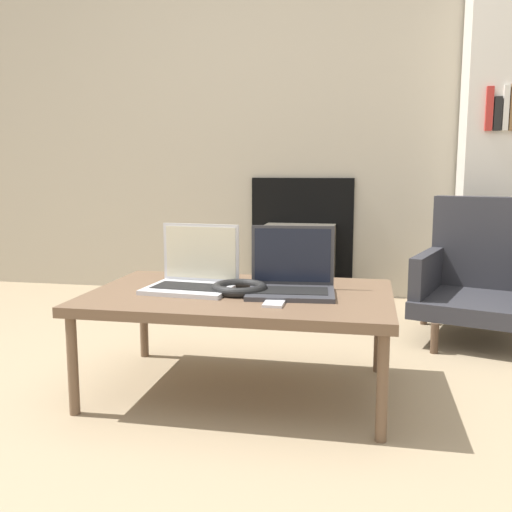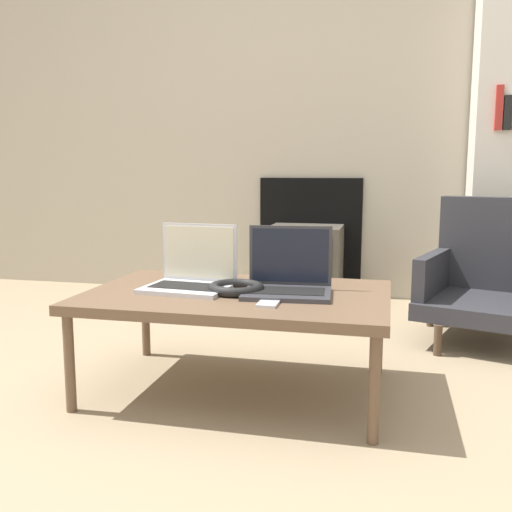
# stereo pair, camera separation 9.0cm
# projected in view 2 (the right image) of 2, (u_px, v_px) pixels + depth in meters

# --- Properties ---
(ground_plane) EXTENTS (14.00, 14.00, 0.00)m
(ground_plane) POSITION_uv_depth(u_px,v_px,m) (206.00, 436.00, 1.78)
(ground_plane) COLOR #998466
(wall_back) EXTENTS (7.00, 0.08, 2.60)m
(wall_back) POSITION_uv_depth(u_px,v_px,m) (308.00, 97.00, 3.65)
(wall_back) COLOR #B7AD99
(wall_back) RESTS_ON ground_plane
(table) EXTENTS (1.10, 0.70, 0.38)m
(table) POSITION_uv_depth(u_px,v_px,m) (237.00, 300.00, 2.10)
(table) COLOR brown
(table) RESTS_ON ground_plane
(laptop_left) EXTENTS (0.33, 0.27, 0.24)m
(laptop_left) POSITION_uv_depth(u_px,v_px,m) (192.00, 275.00, 2.15)
(laptop_left) COLOR silver
(laptop_left) RESTS_ON table
(laptop_right) EXTENTS (0.33, 0.27, 0.24)m
(laptop_right) POSITION_uv_depth(u_px,v_px,m) (288.00, 279.00, 2.07)
(laptop_right) COLOR #38383D
(laptop_right) RESTS_ON table
(headphones) EXTENTS (0.20, 0.20, 0.04)m
(headphones) POSITION_uv_depth(u_px,v_px,m) (235.00, 288.00, 2.08)
(headphones) COLOR black
(headphones) RESTS_ON table
(phone) EXTENTS (0.07, 0.13, 0.01)m
(phone) POSITION_uv_depth(u_px,v_px,m) (269.00, 303.00, 1.90)
(phone) COLOR silver
(phone) RESTS_ON table
(tv) EXTENTS (0.44, 0.38, 0.48)m
(tv) POSITION_uv_depth(u_px,v_px,m) (305.00, 264.00, 3.57)
(tv) COLOR #4C473D
(tv) RESTS_ON ground_plane
(armchair) EXTENTS (0.69, 0.73, 0.69)m
(armchair) POSITION_uv_depth(u_px,v_px,m) (487.00, 275.00, 2.78)
(armchair) COLOR #2D2D33
(armchair) RESTS_ON ground_plane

